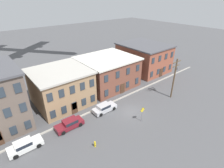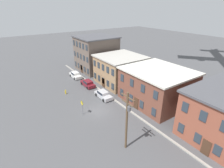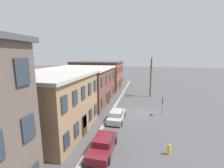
# 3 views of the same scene
# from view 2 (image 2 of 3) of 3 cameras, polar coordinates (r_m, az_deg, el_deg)

# --- Properties ---
(ground_plane) EXTENTS (200.00, 200.00, 0.00)m
(ground_plane) POSITION_cam_2_polar(r_m,az_deg,el_deg) (31.84, -4.35, -8.64)
(ground_plane) COLOR #4C4C4F
(kerb_strip) EXTENTS (56.00, 0.36, 0.16)m
(kerb_strip) POSITION_cam_2_polar(r_m,az_deg,el_deg) (33.89, 2.27, -6.21)
(kerb_strip) COLOR #9E998E
(kerb_strip) RESTS_ON ground_plane
(apartment_corner) EXTENTS (10.34, 10.11, 9.55)m
(apartment_corner) POSITION_cam_2_polar(r_m,az_deg,el_deg) (50.68, -5.18, 9.94)
(apartment_corner) COLOR #66564C
(apartment_corner) RESTS_ON ground_plane
(apartment_midblock) EXTENTS (10.01, 9.90, 6.63)m
(apartment_midblock) POSITION_cam_2_polar(r_m,az_deg,el_deg) (41.73, 2.65, 4.75)
(apartment_midblock) COLOR #9E7A56
(apartment_midblock) RESTS_ON ground_plane
(apartment_far) EXTENTS (11.84, 10.72, 6.48)m
(apartment_far) POSITION_cam_2_polar(r_m,az_deg,el_deg) (34.42, 14.47, -0.57)
(apartment_far) COLOR brown
(apartment_far) RESTS_ON ground_plane
(car_white) EXTENTS (4.40, 1.92, 1.43)m
(car_white) POSITION_cam_2_polar(r_m,az_deg,el_deg) (46.56, -11.83, 2.97)
(car_white) COLOR silver
(car_white) RESTS_ON ground_plane
(car_maroon) EXTENTS (4.40, 1.92, 1.43)m
(car_maroon) POSITION_cam_2_polar(r_m,az_deg,el_deg) (40.94, -7.89, 0.25)
(car_maroon) COLOR maroon
(car_maroon) RESTS_ON ground_plane
(car_silver) EXTENTS (4.40, 1.92, 1.43)m
(car_silver) POSITION_cam_2_polar(r_m,az_deg,el_deg) (35.58, -2.88, -3.41)
(car_silver) COLOR #B7B7BC
(car_silver) RESTS_ON ground_plane
(caution_sign) EXTENTS (1.04, 0.08, 2.77)m
(caution_sign) POSITION_cam_2_polar(r_m,az_deg,el_deg) (30.20, -9.75, -6.77)
(caution_sign) COLOR slate
(caution_sign) RESTS_ON ground_plane
(utility_pole) EXTENTS (2.40, 0.44, 8.20)m
(utility_pole) POSITION_cam_2_polar(r_m,az_deg,el_deg) (21.85, 4.93, -11.21)
(utility_pole) COLOR brown
(utility_pole) RESTS_ON ground_plane
(fire_hydrant) EXTENTS (0.24, 0.34, 0.96)m
(fire_hydrant) POSITION_cam_2_polar(r_m,az_deg,el_deg) (38.42, -14.91, -2.50)
(fire_hydrant) COLOR yellow
(fire_hydrant) RESTS_ON ground_plane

